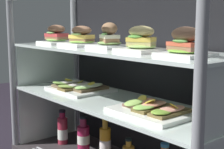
# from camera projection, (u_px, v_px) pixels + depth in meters

# --- Properties ---
(case_frame) EXTENTS (1.38, 0.48, 0.95)m
(case_frame) POSITION_uv_depth(u_px,v_px,m) (130.00, 75.00, 1.73)
(case_frame) COLOR gray
(case_frame) RESTS_ON ground
(riser_lower_tier) EXTENTS (1.30, 0.41, 0.35)m
(riser_lower_tier) POSITION_uv_depth(u_px,v_px,m) (112.00, 137.00, 1.70)
(riser_lower_tier) COLOR silver
(riser_lower_tier) RESTS_ON case_base_deck
(shelf_lower_glass) EXTENTS (1.32, 0.43, 0.01)m
(shelf_lower_glass) POSITION_uv_depth(u_px,v_px,m) (112.00, 101.00, 1.67)
(shelf_lower_glass) COLOR silver
(shelf_lower_glass) RESTS_ON riser_lower_tier
(riser_upper_tier) EXTENTS (1.30, 0.41, 0.24)m
(riser_upper_tier) POSITION_uv_depth(u_px,v_px,m) (112.00, 76.00, 1.65)
(riser_upper_tier) COLOR silver
(riser_upper_tier) RESTS_ON shelf_lower_glass
(shelf_upper_glass) EXTENTS (1.32, 0.43, 0.01)m
(shelf_upper_glass) POSITION_uv_depth(u_px,v_px,m) (112.00, 50.00, 1.63)
(shelf_upper_glass) COLOR silver
(shelf_upper_glass) RESTS_ON riser_upper_tier
(plated_roll_sandwich_far_left) EXTENTS (0.18, 0.18, 0.11)m
(plated_roll_sandwich_far_left) POSITION_uv_depth(u_px,v_px,m) (56.00, 36.00, 1.97)
(plated_roll_sandwich_far_left) COLOR white
(plated_roll_sandwich_far_left) RESTS_ON shelf_upper_glass
(plated_roll_sandwich_near_right_corner) EXTENTS (0.19, 0.19, 0.11)m
(plated_roll_sandwich_near_right_corner) POSITION_uv_depth(u_px,v_px,m) (82.00, 39.00, 1.79)
(plated_roll_sandwich_near_right_corner) COLOR white
(plated_roll_sandwich_near_right_corner) RESTS_ON shelf_upper_glass
(plated_roll_sandwich_left_of_center) EXTENTS (0.17, 0.17, 0.12)m
(plated_roll_sandwich_left_of_center) POSITION_uv_depth(u_px,v_px,m) (109.00, 39.00, 1.63)
(plated_roll_sandwich_left_of_center) COLOR white
(plated_roll_sandwich_left_of_center) RESTS_ON shelf_upper_glass
(plated_roll_sandwich_far_right) EXTENTS (0.18, 0.18, 0.11)m
(plated_roll_sandwich_far_right) POSITION_uv_depth(u_px,v_px,m) (141.00, 42.00, 1.42)
(plated_roll_sandwich_far_right) COLOR white
(plated_roll_sandwich_far_right) RESTS_ON shelf_upper_glass
(plated_roll_sandwich_mid_left) EXTENTS (0.18, 0.18, 0.11)m
(plated_roll_sandwich_mid_left) POSITION_uv_depth(u_px,v_px,m) (185.00, 45.00, 1.24)
(plated_roll_sandwich_mid_left) COLOR white
(plated_roll_sandwich_mid_left) RESTS_ON shelf_upper_glass
(open_sandwich_tray_mid_left) EXTENTS (0.34, 0.28, 0.06)m
(open_sandwich_tray_mid_left) POSITION_uv_depth(u_px,v_px,m) (79.00, 87.00, 1.90)
(open_sandwich_tray_mid_left) COLOR white
(open_sandwich_tray_mid_left) RESTS_ON shelf_lower_glass
(open_sandwich_tray_near_right_corner) EXTENTS (0.34, 0.27, 0.07)m
(open_sandwich_tray_near_right_corner) POSITION_uv_depth(u_px,v_px,m) (154.00, 109.00, 1.42)
(open_sandwich_tray_near_right_corner) COLOR white
(open_sandwich_tray_near_right_corner) RESTS_ON shelf_lower_glass
(juice_bottle_front_second) EXTENTS (0.06, 0.06, 0.22)m
(juice_bottle_front_second) POSITION_uv_depth(u_px,v_px,m) (63.00, 130.00, 2.10)
(juice_bottle_front_second) COLOR #A1263A
(juice_bottle_front_second) RESTS_ON case_base_deck
(juice_bottle_front_left_end) EXTENTS (0.07, 0.07, 0.22)m
(juice_bottle_front_left_end) POSITION_uv_depth(u_px,v_px,m) (83.00, 138.00, 1.94)
(juice_bottle_front_left_end) COLOR #A21C45
(juice_bottle_front_left_end) RESTS_ON case_base_deck
(juice_bottle_near_post) EXTENTS (0.06, 0.06, 0.25)m
(juice_bottle_near_post) POSITION_uv_depth(u_px,v_px,m) (105.00, 145.00, 1.80)
(juice_bottle_near_post) COLOR orange
(juice_bottle_near_post) RESTS_ON case_base_deck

